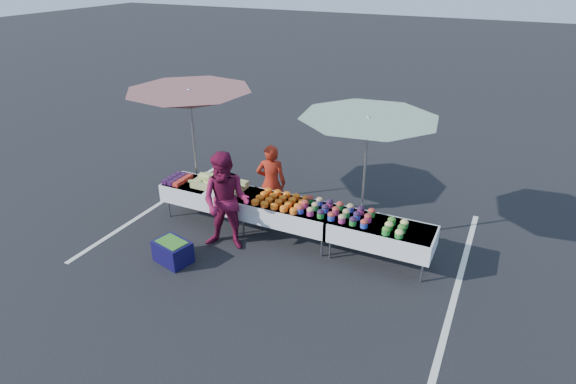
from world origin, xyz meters
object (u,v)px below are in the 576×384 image
at_px(vendor, 271,183).
at_px(umbrella_right, 368,129).
at_px(umbrella_left, 190,100).
at_px(storage_bin, 173,251).
at_px(customer, 226,202).
at_px(table_right, 381,233).
at_px(table_center, 288,212).
at_px(table_left, 209,193).

relative_size(vendor, umbrella_right, 0.55).
xyz_separation_m(umbrella_left, storage_bin, (0.85, -2.00, -2.14)).
xyz_separation_m(customer, umbrella_right, (2.16, 1.25, 1.32)).
bearing_deg(umbrella_right, table_right, -44.26).
height_order(table_center, umbrella_right, umbrella_right).
distance_m(table_left, umbrella_right, 3.55).
bearing_deg(table_center, umbrella_right, 21.28).
xyz_separation_m(vendor, umbrella_right, (1.93, -0.05, 1.44)).
xyz_separation_m(table_right, storage_bin, (-3.31, -1.60, -0.37)).
xyz_separation_m(table_right, customer, (-2.68, -0.75, 0.36)).
bearing_deg(umbrella_left, table_left, -35.74).
xyz_separation_m(table_center, umbrella_right, (1.29, 0.50, 1.68)).
bearing_deg(customer, umbrella_right, 17.51).
distance_m(umbrella_left, umbrella_right, 3.65).
xyz_separation_m(table_center, umbrella_left, (-2.36, 0.40, 1.77)).
height_order(table_right, umbrella_left, umbrella_left).
xyz_separation_m(table_left, table_right, (3.60, 0.00, 0.00)).
height_order(table_center, storage_bin, table_center).
xyz_separation_m(table_left, table_center, (1.80, 0.00, 0.00)).
height_order(table_left, table_right, same).
bearing_deg(customer, table_center, 27.98).
bearing_deg(table_left, vendor, 25.36).
height_order(umbrella_left, storage_bin, umbrella_left).
distance_m(table_left, table_center, 1.80).
bearing_deg(umbrella_left, table_center, -9.67).
height_order(table_right, umbrella_right, umbrella_right).
bearing_deg(umbrella_right, vendor, 178.54).
height_order(umbrella_left, umbrella_right, umbrella_left).
xyz_separation_m(table_left, umbrella_left, (-0.56, 0.40, 1.77)).
bearing_deg(table_center, umbrella_left, 170.33).
bearing_deg(customer, table_left, 128.35).
height_order(customer, umbrella_right, umbrella_right).
distance_m(table_center, customer, 1.21).
xyz_separation_m(table_left, storage_bin, (0.29, -1.60, -0.37)).
distance_m(table_right, customer, 2.80).
distance_m(table_right, umbrella_left, 4.54).
bearing_deg(vendor, table_center, 119.07).
bearing_deg(table_center, storage_bin, -133.31).
distance_m(vendor, storage_bin, 2.40).
xyz_separation_m(table_center, vendor, (-0.64, 0.55, 0.24)).
relative_size(umbrella_right, storage_bin, 4.17).
distance_m(table_left, customer, 1.24).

